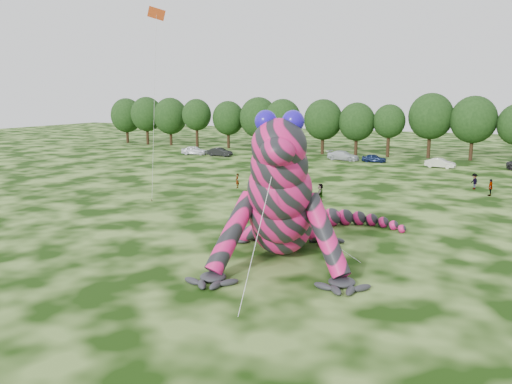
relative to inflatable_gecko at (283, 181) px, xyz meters
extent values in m
plane|color=#16330A|center=(-4.16, -2.58, -4.68)|extent=(240.00, 240.00, 0.00)
cube|color=#D4461A|center=(-14.53, 7.11, 12.23)|extent=(1.51, 1.03, 1.17)
cylinder|color=silver|center=(-15.92, 8.12, 3.77)|extent=(0.02, 0.02, 17.26)
cylinder|color=#382314|center=(-17.31, 9.13, -4.56)|extent=(0.08, 0.08, 0.24)
imported|color=white|center=(-33.94, 43.85, -3.93)|extent=(4.68, 2.48, 1.52)
imported|color=black|center=(-28.95, 43.85, -3.98)|extent=(4.30, 1.54, 1.41)
imported|color=maroon|center=(-18.86, 44.55, -3.96)|extent=(5.32, 2.61, 1.45)
imported|color=silver|center=(-8.65, 47.35, -3.94)|extent=(5.37, 2.82, 1.48)
imported|color=#111F45|center=(-3.71, 47.00, -4.06)|extent=(3.78, 1.72, 1.26)
imported|color=silver|center=(6.02, 44.92, -4.01)|extent=(4.26, 2.11, 1.34)
imported|color=gray|center=(12.47, 25.83, -3.81)|extent=(0.46, 1.03, 1.74)
imported|color=gray|center=(-2.35, 15.58, -3.77)|extent=(0.71, 1.74, 1.82)
imported|color=gray|center=(-12.99, 18.90, -3.87)|extent=(0.50, 0.66, 1.63)
imported|color=gray|center=(-6.27, 22.49, -3.83)|extent=(0.98, 0.86, 1.71)
imported|color=gray|center=(10.86, 29.09, -3.81)|extent=(1.11, 1.30, 1.74)
camera|label=1|loc=(11.72, -29.56, 5.44)|focal=35.00mm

